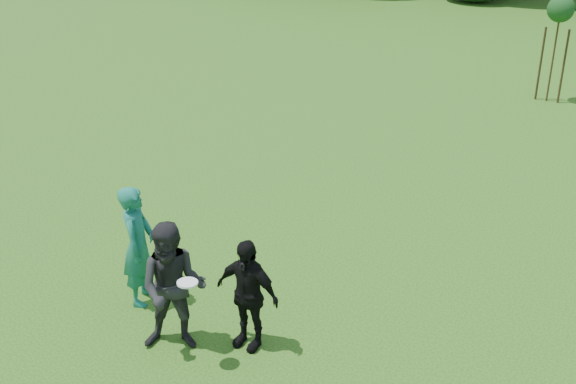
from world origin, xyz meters
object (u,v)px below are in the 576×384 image
player_black (247,294)px  sapling (560,12)px  player_teal (138,245)px  player_grey (173,288)px

player_black → sapling: size_ratio=0.57×
player_teal → sapling: size_ratio=0.66×
player_grey → player_black: size_ratio=1.15×
player_teal → sapling: bearing=-37.9°
player_grey → player_black: (0.81, 0.55, -0.12)m
player_teal → player_black: 1.99m
player_black → sapling: bearing=85.4°
player_teal → sapling: (2.89, 13.17, 1.47)m
player_teal → player_grey: (1.17, -0.62, -0.00)m
player_black → player_grey: bearing=-146.7°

